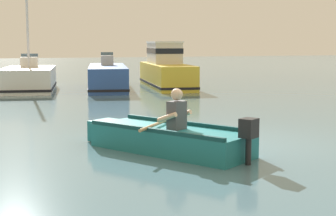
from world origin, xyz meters
The scene contains 5 objects.
ground_plane centered at (0.00, 0.00, 0.00)m, with size 120.00×120.00×0.00m, color slate.
rowboat_with_person centered at (-1.33, -0.59, 0.25)m, with size 2.59×3.40×1.19m.
moored_boat_white centered at (-2.91, 12.84, 0.48)m, with size 2.77×4.72×4.89m.
moored_boat_blue centered at (0.41, 12.57, 0.49)m, with size 2.75×6.05×1.59m.
moored_boat_yellow centered at (3.14, 12.60, 0.79)m, with size 2.38×6.04×2.08m.
Camera 1 is at (-4.37, -9.41, 2.02)m, focal length 54.37 mm.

